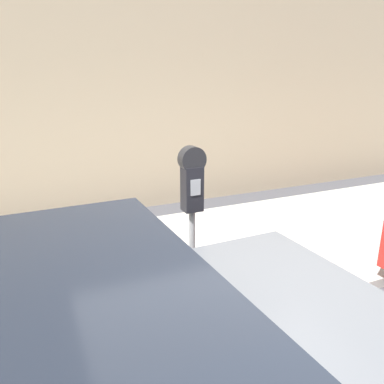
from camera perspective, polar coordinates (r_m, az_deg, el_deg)
The scene contains 2 objects.
sidewalk at distance 4.58m, azimuth -3.14°, elevation -10.50°, with size 24.00×2.80×0.11m.
parking_meter at distance 3.05m, azimuth 0.00°, elevation -0.59°, with size 0.21×0.14×1.54m.
Camera 1 is at (-1.44, -1.61, 2.14)m, focal length 35.00 mm.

